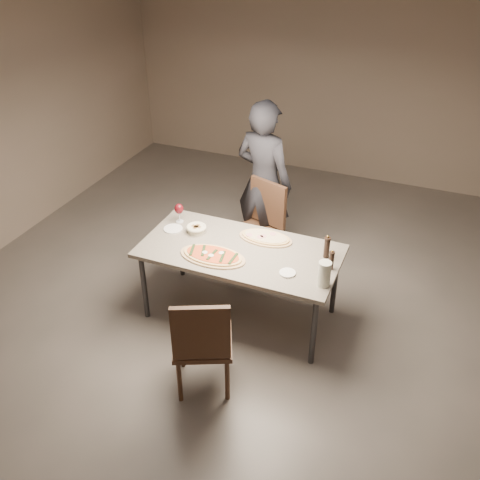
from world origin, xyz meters
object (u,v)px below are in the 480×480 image
at_px(ham_pizza, 266,238).
at_px(bread_basket, 196,228).
at_px(chair_near, 202,341).
at_px(pepper_mill_left, 331,260).
at_px(dining_table, 240,255).
at_px(chair_far, 260,223).
at_px(carafe, 324,274).
at_px(diner, 264,182).
at_px(zucchini_pizza, 213,256).

xyz_separation_m(ham_pizza, bread_basket, (-0.65, -0.13, 0.03)).
bearing_deg(chair_near, pepper_mill_left, 29.78).
relative_size(dining_table, pepper_mill_left, 9.49).
bearing_deg(chair_far, carafe, 151.34).
xyz_separation_m(dining_table, pepper_mill_left, (0.83, 0.02, 0.15)).
distance_m(bread_basket, diner, 1.02).
distance_m(zucchini_pizza, chair_near, 0.87).
bearing_deg(dining_table, diner, 99.08).
height_order(bread_basket, pepper_mill_left, pepper_mill_left).
relative_size(dining_table, chair_near, 1.85).
bearing_deg(bread_basket, ham_pizza, 11.61).
relative_size(zucchini_pizza, carafe, 2.75).
xyz_separation_m(carafe, diner, (-1.00, 1.32, 0.03)).
distance_m(ham_pizza, pepper_mill_left, 0.72).
relative_size(bread_basket, chair_far, 0.19).
height_order(zucchini_pizza, chair_near, chair_near).
bearing_deg(bread_basket, diner, 71.62).
height_order(zucchini_pizza, ham_pizza, zucchini_pizza).
xyz_separation_m(bread_basket, chair_far, (0.39, 0.70, -0.23)).
xyz_separation_m(carafe, chair_far, (-0.93, 1.05, -0.30)).
xyz_separation_m(ham_pizza, carafe, (0.68, -0.48, 0.09)).
bearing_deg(pepper_mill_left, bread_basket, 175.54).
xyz_separation_m(pepper_mill_left, carafe, (-0.00, -0.24, 0.02)).
bearing_deg(chair_far, zucchini_pizza, 105.60).
distance_m(zucchini_pizza, carafe, 1.01).
height_order(dining_table, carafe, carafe).
relative_size(carafe, diner, 0.12).
bearing_deg(ham_pizza, zucchini_pizza, -121.73).
bearing_deg(diner, dining_table, 112.21).
height_order(zucchini_pizza, bread_basket, bread_basket).
distance_m(dining_table, pepper_mill_left, 0.84).
distance_m(dining_table, chair_far, 0.84).
distance_m(zucchini_pizza, pepper_mill_left, 1.03).
bearing_deg(carafe, bread_basket, 165.29).
bearing_deg(dining_table, ham_pizza, 58.72).
relative_size(ham_pizza, chair_far, 0.51).
bearing_deg(zucchini_pizza, ham_pizza, 42.61).
distance_m(dining_table, chair_near, 1.02).
height_order(carafe, diner, diner).
xyz_separation_m(bread_basket, chair_near, (0.59, -1.12, -0.25)).
relative_size(zucchini_pizza, bread_basket, 3.18).
bearing_deg(diner, zucchini_pizza, 103.06).
bearing_deg(zucchini_pizza, dining_table, 37.96).
distance_m(pepper_mill_left, carafe, 0.25).
xyz_separation_m(ham_pizza, diner, (-0.33, 0.83, 0.13)).
bearing_deg(pepper_mill_left, chair_far, 139.31).
bearing_deg(chair_near, dining_table, 70.93).
height_order(dining_table, bread_basket, bread_basket).
bearing_deg(chair_far, chair_near, 115.85).
xyz_separation_m(ham_pizza, chair_far, (-0.26, 0.57, -0.21)).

